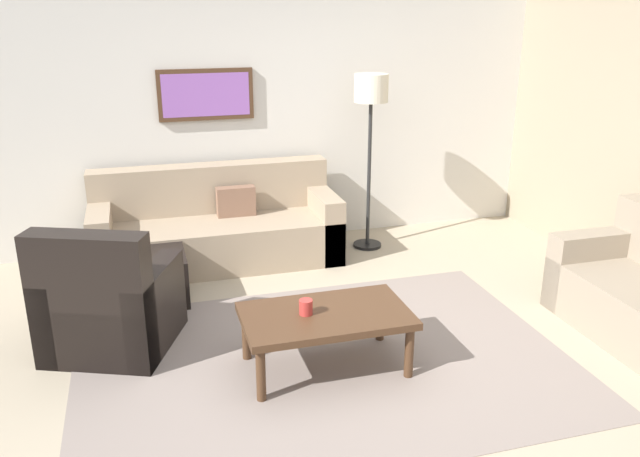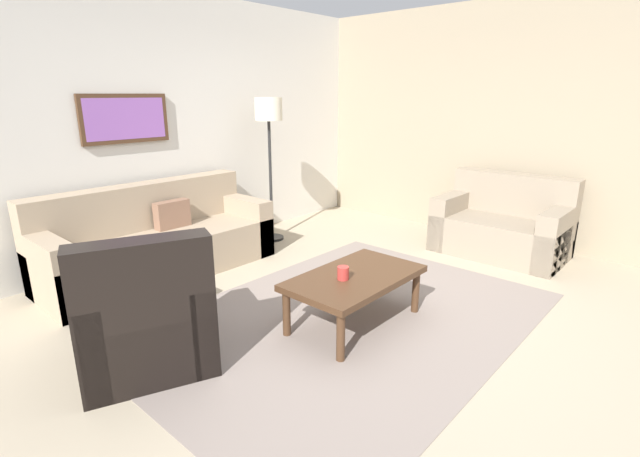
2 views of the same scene
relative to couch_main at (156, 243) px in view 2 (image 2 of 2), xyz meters
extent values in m
plane|color=tan|center=(0.45, -2.12, -0.30)|extent=(8.00, 8.00, 0.00)
cube|color=silver|center=(0.45, 0.48, 1.10)|extent=(6.00, 0.12, 2.80)
cube|color=gray|center=(3.45, -2.12, 1.10)|extent=(0.12, 5.20, 2.80)
cube|color=gray|center=(0.45, -2.12, -0.29)|extent=(3.32, 2.36, 0.01)
cube|color=gray|center=(0.00, -0.10, -0.09)|extent=(2.26, 0.86, 0.42)
cube|color=gray|center=(0.00, 0.21, 0.14)|extent=(2.26, 0.24, 0.88)
cube|color=gray|center=(-1.03, -0.10, 0.01)|extent=(0.20, 0.86, 0.62)
cube|color=gray|center=(1.03, -0.10, 0.01)|extent=(0.20, 0.86, 0.62)
cube|color=brown|center=(0.20, -0.01, 0.26)|extent=(0.36, 0.12, 0.28)
cube|color=gray|center=(2.83, -2.42, -0.09)|extent=(0.85, 1.35, 0.42)
cube|color=gray|center=(3.13, -2.42, 0.14)|extent=(0.24, 1.35, 0.88)
cube|color=gray|center=(2.83, -1.84, 0.01)|extent=(0.85, 0.20, 0.62)
cube|color=gray|center=(2.83, -2.99, 0.01)|extent=(0.85, 0.20, 0.62)
cube|color=black|center=(-0.92, -1.47, -0.08)|extent=(1.05, 1.05, 0.44)
cube|color=black|center=(-1.03, -1.75, 0.18)|extent=(0.82, 0.49, 0.95)
cube|color=black|center=(-0.62, -1.60, 0.00)|extent=(0.45, 0.80, 0.60)
cube|color=black|center=(-1.21, -1.35, 0.00)|extent=(0.45, 0.80, 0.60)
cube|color=black|center=(-0.63, -0.78, -0.10)|extent=(0.56, 0.56, 0.40)
cylinder|color=#472D1C|center=(-0.05, -2.45, -0.12)|extent=(0.06, 0.06, 0.36)
cylinder|color=#472D1C|center=(0.93, -2.45, -0.12)|extent=(0.06, 0.06, 0.36)
cylinder|color=#472D1C|center=(-0.05, -1.93, -0.12)|extent=(0.06, 0.06, 0.36)
cylinder|color=#472D1C|center=(0.93, -1.93, -0.12)|extent=(0.06, 0.06, 0.36)
cube|color=#472D1C|center=(0.44, -2.19, 0.09)|extent=(1.10, 0.64, 0.05)
cylinder|color=#B2332D|center=(0.31, -2.18, 0.16)|extent=(0.09, 0.09, 0.10)
cylinder|color=black|center=(1.50, -0.08, -0.28)|extent=(0.28, 0.28, 0.03)
cylinder|color=#262626|center=(1.50, -0.08, 0.43)|extent=(0.04, 0.04, 1.45)
cylinder|color=beige|center=(1.50, -0.08, 1.28)|extent=(0.32, 0.32, 0.26)
cube|color=#472D1C|center=(0.02, 0.40, 1.21)|extent=(0.90, 0.04, 0.48)
cube|color=#8F58AF|center=(0.02, 0.38, 1.21)|extent=(0.82, 0.01, 0.40)
camera|label=1|loc=(-0.65, -5.87, 2.02)|focal=36.45mm
camera|label=2|loc=(-2.20, -4.18, 1.45)|focal=25.80mm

